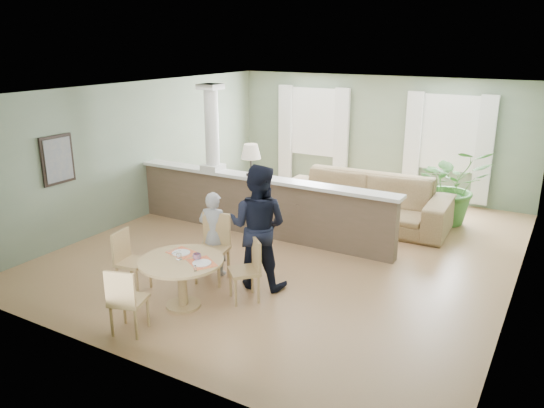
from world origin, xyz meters
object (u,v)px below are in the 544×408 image
Objects in this scene: dining_table at (182,269)px; man_person at (258,226)px; chair_far_boy at (214,244)px; houseplant at (452,185)px; sofa at (362,200)px; chair_side at (128,258)px; child_person at (214,234)px; chair_near at (126,299)px; chair_far_man at (249,267)px.

dining_table is 0.62× the size of man_person.
chair_far_boy is 0.55× the size of man_person.
chair_far_boy is at bearing -119.52° from houseplant.
chair_side is at bearing -115.40° from sofa.
chair_near is at bearing 80.31° from child_person.
sofa is at bearing 60.93° from chair_far_boy.
houseplant is (1.47, 0.95, 0.28)m from sofa.
chair_far_boy reaches higher than chair_near.
houseplant is 1.16× the size of child_person.
chair_side is (-0.99, 0.00, -0.05)m from dining_table.
chair_near is (-2.47, -6.23, -0.27)m from houseplant.
man_person is at bearing 148.66° from chair_far_man.
chair_near reaches higher than chair_far_man.
dining_table is 0.92m from chair_near.
man_person is (0.53, 1.07, 0.37)m from dining_table.
chair_near is at bearing -111.60° from houseplant.
chair_near is (-1.00, -5.29, 0.00)m from sofa.
chair_far_man is 1.02m from child_person.
dining_table is 0.99m from chair_side.
dining_table is at bearing -103.63° from sofa.
chair_far_boy is 1.13× the size of chair_side.
man_person is at bearing -63.57° from chair_side.
sofa is at bearing -105.56° from man_person.
chair_side is (-3.32, -5.32, -0.27)m from houseplant.
chair_far_man is at bearing -32.87° from chair_far_boy.
chair_side is at bearing -64.15° from chair_near.
houseplant is at bearing -40.78° from chair_side.
chair_far_boy is at bearing -157.38° from chair_far_man.
houseplant is at bearing 113.28° from chair_far_man.
child_person is (-0.25, 1.07, 0.11)m from dining_table.
sofa is 2.93× the size of dining_table.
dining_table is 1.26× the size of chair_side.
child_person is at bearing -121.31° from houseplant.
sofa is 3.77× the size of chair_far_man.
sofa is 3.75× the size of chair_near.
chair_side is at bearing -122.00° from houseplant.
dining_table is at bearing 54.23° from man_person.
child_person is at bearing -9.17° from man_person.
man_person is (0.66, 1.98, 0.42)m from chair_near.
man_person reaches higher than sofa.
houseplant reaches higher than sofa.
houseplant is at bearing 66.30° from dining_table.
dining_table is 0.90m from chair_far_man.
chair_near is 1.25m from chair_side.
sofa is at bearing -31.81° from chair_side.
chair_near is at bearing -98.24° from dining_table.
chair_far_boy reaches higher than sofa.
chair_far_boy is 0.78m from man_person.
houseplant is 1.70× the size of chair_side.
chair_far_boy is (-2.49, -4.40, -0.20)m from houseplant.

